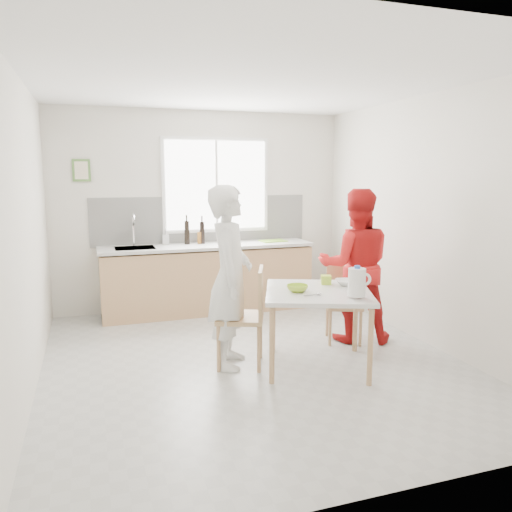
{
  "coord_description": "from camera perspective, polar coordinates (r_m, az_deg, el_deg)",
  "views": [
    {
      "loc": [
        -1.47,
        -4.53,
        1.87
      ],
      "look_at": [
        0.11,
        0.2,
        1.04
      ],
      "focal_mm": 35.0,
      "sensor_mm": 36.0,
      "label": 1
    }
  ],
  "objects": [
    {
      "name": "bowl_green",
      "position": [
        4.75,
        4.75,
        -3.68
      ],
      "size": [
        0.26,
        0.26,
        0.06
      ],
      "primitive_type": "imported",
      "rotation": [
        0.0,
        0.0,
        -0.37
      ],
      "color": "#A1CB2F",
      "rests_on": "dining_table"
    },
    {
      "name": "wine_bottle_a",
      "position": [
        6.76,
        -7.9,
        2.7
      ],
      "size": [
        0.07,
        0.07,
        0.32
      ],
      "primitive_type": "cylinder",
      "color": "black",
      "rests_on": "kitchen_counter"
    },
    {
      "name": "milk_jug",
      "position": [
        4.55,
        11.49,
        -2.91
      ],
      "size": [
        0.22,
        0.16,
        0.28
      ],
      "rotation": [
        0.0,
        0.0,
        -0.37
      ],
      "color": "white",
      "rests_on": "dining_table"
    },
    {
      "name": "bowl_white",
      "position": [
        5.08,
        10.28,
        -2.98
      ],
      "size": [
        0.28,
        0.28,
        0.05
      ],
      "primitive_type": "imported",
      "rotation": [
        0.0,
        0.0,
        -0.37
      ],
      "color": "white",
      "rests_on": "dining_table"
    },
    {
      "name": "ground",
      "position": [
        5.12,
        -0.42,
        -11.92
      ],
      "size": [
        4.5,
        4.5,
        0.0
      ],
      "primitive_type": "plane",
      "color": "#B7B7B2",
      "rests_on": "ground"
    },
    {
      "name": "chair_left",
      "position": [
        4.87,
        -0.97,
        -6.47
      ],
      "size": [
        0.58,
        0.58,
        0.97
      ],
      "rotation": [
        0.0,
        0.0,
        -1.94
      ],
      "color": "tan",
      "rests_on": "ground"
    },
    {
      "name": "backsplash",
      "position": [
        6.96,
        -6.14,
        4.13
      ],
      "size": [
        3.0,
        0.02,
        0.65
      ],
      "primitive_type": "cube",
      "color": "white",
      "rests_on": "room_shell"
    },
    {
      "name": "person_red",
      "position": [
        5.64,
        11.29,
        -1.1
      ],
      "size": [
        1.0,
        0.9,
        1.7
      ],
      "primitive_type": "imported",
      "rotation": [
        0.0,
        0.0,
        2.77
      ],
      "color": "red",
      "rests_on": "ground"
    },
    {
      "name": "jar_amber",
      "position": [
        6.79,
        -6.46,
        2.07
      ],
      "size": [
        0.06,
        0.06,
        0.16
      ],
      "primitive_type": "cylinder",
      "color": "#90591F",
      "rests_on": "kitchen_counter"
    },
    {
      "name": "chair_far",
      "position": [
        5.71,
        9.94,
        -4.97
      ],
      "size": [
        0.5,
        0.5,
        0.83
      ],
      "rotation": [
        0.0,
        0.0,
        -0.37
      ],
      "color": "tan",
      "rests_on": "ground"
    },
    {
      "name": "window",
      "position": [
        6.97,
        -4.57,
        8.07
      ],
      "size": [
        1.5,
        0.06,
        1.3
      ],
      "color": "white",
      "rests_on": "room_shell"
    },
    {
      "name": "room_shell",
      "position": [
        4.77,
        -0.44,
        6.79
      ],
      "size": [
        4.5,
        4.5,
        4.5
      ],
      "color": "silver",
      "rests_on": "ground"
    },
    {
      "name": "soap_bottle",
      "position": [
        6.8,
        -10.28,
        2.14
      ],
      "size": [
        0.1,
        0.1,
        0.19
      ],
      "primitive_type": "imported",
      "rotation": [
        0.0,
        0.0,
        -0.13
      ],
      "color": "#999999",
      "rests_on": "kitchen_counter"
    },
    {
      "name": "kitchen_counter",
      "position": [
        6.8,
        -5.53,
        -2.86
      ],
      "size": [
        2.84,
        0.64,
        1.37
      ],
      "color": "tan",
      "rests_on": "ground"
    },
    {
      "name": "wine_bottle_b",
      "position": [
        6.79,
        -6.18,
        2.68
      ],
      "size": [
        0.07,
        0.07,
        0.3
      ],
      "primitive_type": "cylinder",
      "color": "black",
      "rests_on": "kitchen_counter"
    },
    {
      "name": "dining_table",
      "position": [
        4.83,
        7.09,
        -4.83
      ],
      "size": [
        1.27,
        1.27,
        0.76
      ],
      "rotation": [
        0.0,
        0.0,
        -0.37
      ],
      "color": "silver",
      "rests_on": "ground"
    },
    {
      "name": "spoon",
      "position": [
        4.59,
        6.32,
        -4.44
      ],
      "size": [
        0.16,
        0.01,
        0.01
      ],
      "primitive_type": "cylinder",
      "rotation": [
        0.0,
        1.57,
        -0.02
      ],
      "color": "#A5A5AA",
      "rests_on": "dining_table"
    },
    {
      "name": "green_box",
      "position": [
        5.09,
        8.01,
        -2.71
      ],
      "size": [
        0.13,
        0.13,
        0.09
      ],
      "primitive_type": "cube",
      "rotation": [
        0.0,
        0.0,
        -0.37
      ],
      "color": "#A7CE2F",
      "rests_on": "dining_table"
    },
    {
      "name": "cutting_board",
      "position": [
        7.0,
        1.95,
        1.75
      ],
      "size": [
        0.38,
        0.29,
        0.01
      ],
      "primitive_type": "cube",
      "rotation": [
        0.0,
        0.0,
        0.12
      ],
      "color": "#7EBF2C",
      "rests_on": "kitchen_counter"
    },
    {
      "name": "picture_frame",
      "position": [
        6.77,
        -19.33,
        9.23
      ],
      "size": [
        0.22,
        0.03,
        0.28
      ],
      "color": "#53823B",
      "rests_on": "room_shell"
    },
    {
      "name": "person_white",
      "position": [
        4.8,
        -2.96,
        -2.43
      ],
      "size": [
        0.62,
        0.75,
        1.76
      ],
      "primitive_type": "imported",
      "rotation": [
        0.0,
        0.0,
        1.2
      ],
      "color": "white",
      "rests_on": "ground"
    }
  ]
}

